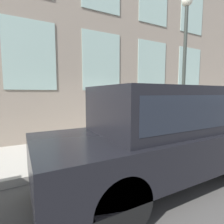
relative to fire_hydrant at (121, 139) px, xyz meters
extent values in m
plane|color=#514F4C|center=(-0.44, -0.36, -0.52)|extent=(80.00, 80.00, 0.00)
cube|color=#B2ADA3|center=(0.80, -0.36, -0.44)|extent=(2.49, 60.00, 0.16)
cube|color=gray|center=(2.20, -0.36, 3.69)|extent=(0.30, 40.00, 8.41)
cube|color=#9EBCB2|center=(2.03, -5.29, 2.48)|extent=(0.03, 1.54, 2.16)
cube|color=#9EBCB2|center=(2.03, -2.83, 2.48)|extent=(0.03, 1.54, 2.16)
cube|color=#9EBCB2|center=(2.03, -0.36, 2.48)|extent=(0.03, 1.54, 2.16)
cube|color=#9EBCB2|center=(2.03, 2.10, 2.48)|extent=(0.03, 1.54, 2.16)
cube|color=#9EBCB2|center=(2.03, -5.29, 5.36)|extent=(0.03, 1.54, 2.16)
cylinder|color=gray|center=(0.00, 0.00, -0.34)|extent=(0.33, 0.33, 0.04)
cylinder|color=gray|center=(0.00, 0.00, -0.07)|extent=(0.25, 0.25, 0.57)
sphere|color=slate|center=(0.00, 0.00, 0.21)|extent=(0.26, 0.26, 0.26)
cylinder|color=black|center=(0.00, 0.00, 0.29)|extent=(0.09, 0.09, 0.10)
cylinder|color=gray|center=(0.00, -0.17, 0.00)|extent=(0.09, 0.10, 0.09)
cylinder|color=gray|center=(0.00, 0.17, 0.00)|extent=(0.09, 0.10, 0.09)
cylinder|color=#232328|center=(0.18, 0.42, -0.03)|extent=(0.09, 0.09, 0.65)
cylinder|color=#232328|center=(0.32, 0.42, -0.03)|extent=(0.09, 0.09, 0.65)
cube|color=yellow|center=(0.25, 0.42, 0.53)|extent=(0.18, 0.12, 0.48)
cylinder|color=yellow|center=(0.12, 0.42, 0.54)|extent=(0.08, 0.08, 0.46)
cylinder|color=yellow|center=(0.37, 0.42, 0.54)|extent=(0.08, 0.08, 0.46)
sphere|color=beige|center=(0.25, 0.42, 0.88)|extent=(0.22, 0.22, 0.22)
cylinder|color=black|center=(-2.40, 1.43, -0.10)|extent=(0.24, 0.83, 0.83)
cylinder|color=black|center=(-0.80, 1.43, -0.10)|extent=(0.24, 0.83, 0.83)
cylinder|color=black|center=(-0.80, -1.75, -0.10)|extent=(0.24, 0.83, 0.83)
cube|color=black|center=(-1.60, -0.16, 0.23)|extent=(1.83, 5.13, 0.67)
cube|color=black|center=(-1.60, -0.29, 0.99)|extent=(1.61, 3.18, 0.84)
cube|color=#1E232D|center=(-1.60, -0.29, 0.99)|extent=(1.62, 2.93, 0.54)
cylinder|color=#2D332D|center=(0.32, -2.85, -0.30)|extent=(0.26, 0.26, 0.12)
cylinder|color=#2D332D|center=(0.32, -2.85, 2.00)|extent=(0.12, 0.12, 4.72)
sphere|color=silver|center=(0.32, -2.85, 4.47)|extent=(0.36, 0.36, 0.36)
camera|label=1|loc=(-4.13, 2.48, 1.28)|focal=28.00mm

